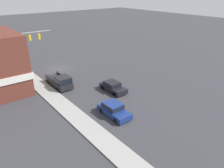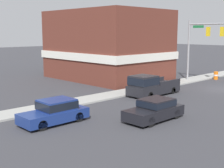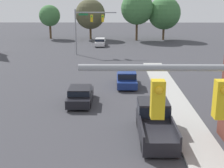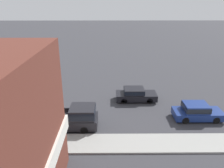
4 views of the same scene
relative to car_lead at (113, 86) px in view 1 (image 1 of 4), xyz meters
name	(u,v)px [view 1 (image 1 of 4)]	position (x,y,z in m)	size (l,w,h in m)	color
ground_plane	(58,69)	(2.18, -14.09, -0.75)	(200.00, 200.00, 0.00)	#38383D
sidewalk_curb	(28,75)	(7.88, -14.09, -0.68)	(2.40, 60.00, 0.14)	#9E9E99
near_signal_assembly	(27,42)	(6.31, -16.74, 4.47)	(6.42, 0.49, 7.30)	gray
car_lead	(113,86)	(0.00, 0.00, 0.00)	(1.91, 4.44, 1.44)	black
car_oncoming	(114,109)	(4.06, 5.30, 0.05)	(1.93, 4.49, 1.56)	black
pickup_truck_parked	(60,81)	(5.43, -6.09, 0.21)	(2.10, 5.59, 1.98)	black
construction_barrel	(27,63)	(6.08, -19.82, -0.24)	(0.54, 0.54, 1.01)	orange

